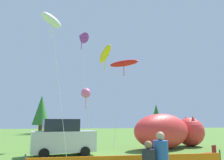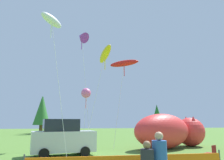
% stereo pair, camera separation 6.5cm
% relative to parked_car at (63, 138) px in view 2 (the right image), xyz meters
% --- Properties ---
extents(parked_car, '(4.21, 2.44, 2.30)m').
position_rel_parked_car_xyz_m(parked_car, '(0.00, 0.00, 0.00)').
color(parked_car, '#B7BCC1').
rests_on(parked_car, ground).
extents(folding_chair, '(0.68, 0.68, 0.89)m').
position_rel_parked_car_xyz_m(folding_chair, '(7.99, -3.78, -0.58)').
color(folding_chair, maroon).
rests_on(folding_chair, ground).
extents(inflatable_cat, '(7.56, 5.05, 2.76)m').
position_rel_parked_car_xyz_m(inflatable_cat, '(8.51, 2.35, 0.17)').
color(inflatable_cat, red).
rests_on(inflatable_cat, ground).
extents(kite_purple_delta, '(1.68, 3.14, 11.00)m').
position_rel_parked_car_xyz_m(kite_purple_delta, '(1.27, 5.51, 9.16)').
color(kite_purple_delta, silver).
rests_on(kite_purple_delta, ground).
extents(kite_yellow_hero, '(2.25, 3.84, 8.23)m').
position_rel_parked_car_xyz_m(kite_yellow_hero, '(3.07, 2.25, 6.47)').
color(kite_yellow_hero, silver).
rests_on(kite_yellow_hero, ground).
extents(kite_pink_octopus, '(0.83, 1.33, 4.95)m').
position_rel_parked_car_xyz_m(kite_pink_octopus, '(1.67, 3.70, 3.41)').
color(kite_pink_octopus, silver).
rests_on(kite_pink_octopus, ground).
extents(kite_white_ghost, '(2.33, 2.55, 9.65)m').
position_rel_parked_car_xyz_m(kite_white_ghost, '(-1.10, 0.07, 8.04)').
color(kite_white_ghost, silver).
rests_on(kite_white_ghost, ground).
extents(kite_red_lizard, '(2.99, 3.47, 8.27)m').
position_rel_parked_car_xyz_m(kite_red_lizard, '(5.49, 5.51, 6.69)').
color(kite_red_lizard, silver).
rests_on(kite_red_lizard, ground).
extents(horizon_tree_east, '(2.43, 2.43, 5.79)m').
position_rel_parked_car_xyz_m(horizon_tree_east, '(18.72, 29.91, 2.45)').
color(horizon_tree_east, brown).
rests_on(horizon_tree_east, ground).
extents(horizon_tree_west, '(2.92, 2.92, 6.98)m').
position_rel_parked_car_xyz_m(horizon_tree_west, '(-4.85, 28.62, 3.17)').
color(horizon_tree_west, brown).
rests_on(horizon_tree_west, ground).
extents(horizon_tree_northeast, '(2.76, 2.76, 6.59)m').
position_rel_parked_car_xyz_m(horizon_tree_northeast, '(-4.55, 25.23, 2.94)').
color(horizon_tree_northeast, brown).
rests_on(horizon_tree_northeast, ground).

